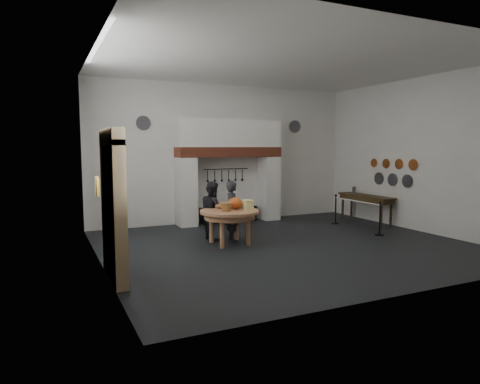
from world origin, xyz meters
name	(u,v)px	position (x,y,z in m)	size (l,w,h in m)	color
floor	(287,245)	(0.00, 0.00, 0.00)	(9.00, 8.00, 0.02)	black
ceiling	(289,63)	(0.00, 0.00, 4.50)	(9.00, 8.00, 0.02)	silver
wall_back	(225,154)	(0.00, 4.00, 2.25)	(9.00, 0.02, 4.50)	white
wall_front	(415,161)	(0.00, -4.00, 2.25)	(9.00, 0.02, 4.50)	white
wall_left	(98,158)	(-4.50, 0.00, 2.25)	(0.02, 8.00, 4.50)	white
wall_right	(420,155)	(4.50, 0.00, 2.25)	(0.02, 8.00, 4.50)	white
chimney_pier_left	(186,192)	(-1.48, 3.65, 1.07)	(0.55, 0.70, 2.15)	silver
chimney_pier_right	(269,188)	(1.48, 3.65, 1.07)	(0.55, 0.70, 2.15)	silver
hearth_brick_band	(229,152)	(0.00, 3.65, 2.31)	(3.50, 0.72, 0.32)	#9E442B
chimney_hood	(229,133)	(0.00, 3.65, 2.92)	(3.50, 0.70, 0.90)	silver
iron_range	(228,214)	(0.00, 3.72, 0.25)	(1.90, 0.45, 0.50)	black
utensil_rail	(226,169)	(0.00, 3.92, 1.75)	(0.02, 0.02, 1.60)	black
door_recess	(108,213)	(-4.47, -1.00, 1.25)	(0.04, 1.10, 2.50)	black
door_jamb_near	(120,216)	(-4.38, -1.70, 1.30)	(0.22, 0.30, 2.60)	tan
door_jamb_far	(108,206)	(-4.38, -0.30, 1.30)	(0.22, 0.30, 2.60)	tan
door_lintel	(111,137)	(-4.38, -1.00, 2.65)	(0.22, 1.70, 0.30)	tan
wall_plaque	(97,186)	(-4.45, 0.80, 1.60)	(0.05, 0.34, 0.44)	gold
work_table	(230,212)	(-1.27, 0.72, 0.84)	(1.51, 1.51, 0.07)	tan
pumpkin	(235,203)	(-1.07, 0.82, 1.03)	(0.36, 0.36, 0.31)	orange
cheese_block_big	(248,205)	(-0.77, 0.67, 0.99)	(0.22, 0.22, 0.24)	#F9F395
cheese_block_small	(242,204)	(-0.79, 0.97, 0.97)	(0.18, 0.18, 0.20)	#FAEF95
wicker_basket	(226,207)	(-1.42, 0.57, 0.98)	(0.32, 0.32, 0.22)	#A46A3C
bread_loaf	(221,206)	(-1.37, 1.07, 0.94)	(0.31, 0.18, 0.13)	#AB693C
visitor_near	(232,211)	(-1.06, 1.01, 0.80)	(0.58, 0.38, 1.60)	#222327
visitor_far	(213,211)	(-1.46, 1.41, 0.78)	(0.76, 0.59, 1.57)	black
side_table	(366,196)	(4.10, 1.78, 0.87)	(0.55, 2.20, 0.06)	#382914
pewter_jug	(354,190)	(4.10, 2.38, 1.01)	(0.12, 0.12, 0.22)	#444448
copper_pan_a	(413,165)	(4.46, 0.20, 1.95)	(0.34, 0.34, 0.03)	#C6662D
copper_pan_b	(399,164)	(4.46, 0.75, 1.95)	(0.32, 0.32, 0.03)	#C6662D
copper_pan_c	(386,163)	(4.46, 1.30, 1.95)	(0.30, 0.30, 0.03)	#C6662D
copper_pan_d	(374,163)	(4.46, 1.85, 1.95)	(0.28, 0.28, 0.03)	#C6662D
pewter_plate_left	(407,181)	(4.46, 0.40, 1.45)	(0.40, 0.40, 0.03)	#4C4C51
pewter_plate_mid	(392,180)	(4.46, 1.00, 1.45)	(0.40, 0.40, 0.03)	#4C4C51
pewter_plate_right	(379,178)	(4.46, 1.60, 1.45)	(0.40, 0.40, 0.03)	#4C4C51
pewter_plate_back_left	(143,123)	(-2.70, 3.96, 3.20)	(0.44, 0.44, 0.03)	#4C4C51
pewter_plate_back_right	(295,127)	(2.70, 3.96, 3.20)	(0.44, 0.44, 0.03)	#4C4C51
barrier_post_near	(380,219)	(3.01, -0.06, 0.45)	(0.05, 0.05, 0.90)	black
barrier_post_far	(336,210)	(3.01, 1.94, 0.45)	(0.05, 0.05, 0.90)	black
barrier_rope	(357,201)	(3.01, 0.94, 0.85)	(0.04, 0.04, 2.00)	silver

